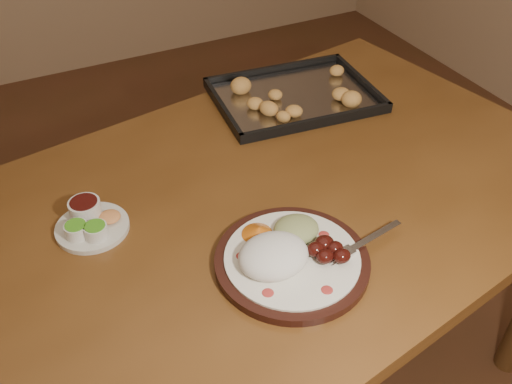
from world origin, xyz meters
TOP-DOWN VIEW (x-y plane):
  - ground at (0.00, 0.00)m, footprint 4.00×4.00m
  - dining_table at (0.07, -0.30)m, footprint 1.63×1.15m
  - dinner_plate at (0.04, -0.49)m, footprint 0.38×0.29m
  - condiment_saucer at (-0.27, -0.23)m, footprint 0.15×0.15m
  - baking_tray at (0.35, 0.03)m, footprint 0.45×0.35m

SIDE VIEW (x-z plane):
  - ground at x=0.00m, z-range 0.00..0.00m
  - dining_table at x=0.07m, z-range 0.28..1.03m
  - baking_tray at x=0.35m, z-range 0.74..0.78m
  - condiment_saucer at x=-0.27m, z-range 0.74..0.79m
  - dinner_plate at x=0.04m, z-range 0.74..0.80m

